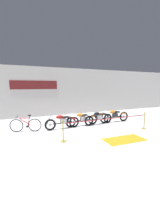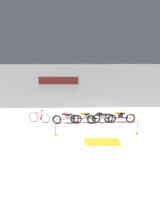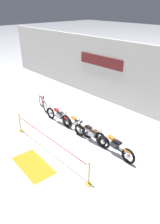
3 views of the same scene
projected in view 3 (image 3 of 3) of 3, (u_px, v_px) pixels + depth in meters
ground_plane at (74, 141)px, 10.97m from camera, size 120.00×120.00×0.00m
back_wall at (137, 79)px, 13.11m from camera, size 28.00×0.29×4.20m
motorcycle_red_0 at (59, 116)px, 12.44m from camera, size 2.23×0.62×0.92m
motorcycle_orange_1 at (76, 124)px, 11.59m from camera, size 2.33×0.62×0.92m
motorcycle_black_2 at (91, 134)px, 10.74m from camera, size 2.26×0.62×0.92m
motorcycle_orange_3 at (114, 145)px, 9.87m from camera, size 2.39×0.62×0.94m
bicycle at (43, 104)px, 14.05m from camera, size 1.71×0.65×0.98m
stanchion_far_left at (35, 132)px, 10.53m from camera, size 5.27×0.28×1.05m
stanchion_mid_left at (89, 177)px, 8.21m from camera, size 0.28×0.28×1.05m
floor_banner at (33, 165)px, 9.35m from camera, size 2.16×1.17×0.01m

